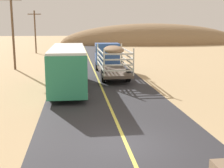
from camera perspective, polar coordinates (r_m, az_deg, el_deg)
ground_plane at (r=12.55m, az=2.82°, el=-11.68°), size 240.00×240.00×0.00m
road_surface at (r=12.54m, az=2.82°, el=-11.63°), size 8.00×120.00×0.02m
road_centre_line at (r=12.54m, az=2.82°, el=-11.58°), size 0.16×117.60×0.00m
livestock_truck at (r=29.93m, az=-0.48°, el=5.41°), size 2.53×9.70×3.02m
bus at (r=22.85m, az=-8.40°, el=3.30°), size 2.54×10.00×3.21m
power_pole_mid at (r=34.35m, az=-18.50°, el=9.85°), size 2.20×0.24×8.08m
power_pole_far at (r=52.93m, az=-14.53°, el=9.91°), size 2.20×0.24×7.18m
distant_hill at (r=78.14m, az=7.73°, el=7.69°), size 47.10×17.96×10.25m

